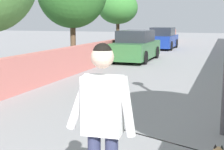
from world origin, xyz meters
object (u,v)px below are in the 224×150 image
(tree_left_mid, at_px, (118,8))
(car_far, at_px, (163,39))
(car_near, at_px, (136,47))
(person_skateboarder, at_px, (103,117))

(tree_left_mid, relative_size, car_far, 0.99)
(tree_left_mid, bearing_deg, car_far, -29.37)
(car_near, relative_size, car_far, 1.10)
(person_skateboarder, relative_size, car_near, 0.41)
(person_skateboarder, height_order, car_far, person_skateboarder)
(tree_left_mid, bearing_deg, person_skateboarder, -161.95)
(car_near, height_order, car_far, same)
(car_far, bearing_deg, person_skateboarder, -170.86)
(car_near, bearing_deg, person_skateboarder, -165.96)
(tree_left_mid, distance_m, car_near, 4.60)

